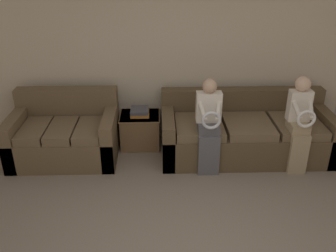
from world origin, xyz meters
name	(u,v)px	position (x,y,z in m)	size (l,w,h in m)	color
wall_back	(177,54)	(0.00, 2.89, 1.27)	(6.71, 0.06, 2.55)	beige
couch_main	(245,133)	(0.92, 2.32, 0.30)	(2.29, 0.97, 0.83)	brown
couch_side	(65,135)	(-1.54, 2.32, 0.31)	(1.40, 0.93, 0.87)	brown
child_left_seated	(209,123)	(0.36, 1.92, 0.66)	(0.32, 0.38, 1.20)	#56565B
child_right_seated	(300,120)	(1.49, 1.92, 0.68)	(0.28, 0.38, 1.22)	tan
side_shelf	(140,130)	(-0.53, 2.59, 0.24)	(0.56, 0.49, 0.47)	brown
book_stack	(140,112)	(-0.53, 2.59, 0.52)	(0.26, 0.27, 0.10)	orange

